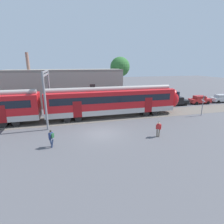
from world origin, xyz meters
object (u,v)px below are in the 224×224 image
Objects in this scene: pedestrian_navy at (51,137)px; crossing_signal at (203,102)px; pedestrian_red at (159,128)px; parked_car_silver at (221,98)px; parked_car_black at (177,101)px; parked_car_red at (200,100)px.

crossing_signal reaches higher than pedestrian_navy.
pedestrian_red is at bearing -1.86° from pedestrian_navy.
parked_car_silver is 12.52m from crossing_signal.
parked_car_black is 9.95m from parked_car_silver.
pedestrian_red reaches higher than parked_car_black.
parked_car_black is (21.12, 11.64, -0.21)m from pedestrian_navy.
parked_car_red is at bearing 51.09° from crossing_signal.
pedestrian_red is 23.79m from parked_car_silver.
parked_car_red is 8.78m from crossing_signal.
parked_car_black and parked_car_red have the same top height.
pedestrian_red is 0.56× the size of crossing_signal.
parked_car_black is 6.82m from crossing_signal.
parked_car_red is (4.94, 0.07, 0.00)m from parked_car_black.
parked_car_black is at bearing -179.54° from parked_car_silver.
parked_car_red is 5.00m from parked_car_silver.
parked_car_black is (10.55, 11.98, -0.21)m from pedestrian_red.
parked_car_black is at bearing -179.19° from parked_car_red.
parked_car_red is at bearing -179.88° from parked_car_silver.
pedestrian_navy reaches higher than parked_car_silver.
pedestrian_navy is at bearing -155.80° from parked_car_red.
pedestrian_navy is 1.00× the size of pedestrian_red.
crossing_signal is (-0.52, -6.69, 1.23)m from parked_car_black.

